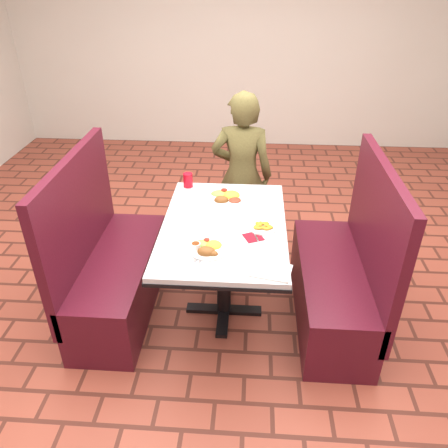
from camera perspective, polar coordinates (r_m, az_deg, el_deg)
The scene contains 15 objects.
room at distance 2.45m, azimuth 0.00°, elevation 24.00°, with size 7.00×7.04×2.82m.
dining_table at distance 2.89m, azimuth 0.00°, elevation -1.63°, with size 0.81×1.21×0.75m.
booth_bench_left at distance 3.22m, azimuth -14.41°, elevation -5.93°, with size 0.47×1.20×1.17m.
booth_bench_right at distance 3.13m, azimuth 14.84°, elevation -7.12°, with size 0.47×1.20×1.17m.
diner_person at distance 3.63m, azimuth 2.33°, elevation 6.35°, with size 0.51×0.33×1.39m, color brown.
near_dinner_plate at distance 2.57m, azimuth -2.13°, elevation -2.97°, with size 0.24×0.24×0.07m.
far_dinner_plate at distance 3.12m, azimuth 0.34°, elevation 3.68°, with size 0.30×0.30×0.08m.
plantain_plate at distance 2.79m, azimuth 5.07°, elevation -0.38°, with size 0.18×0.18×0.03m.
maroon_napkin at distance 2.70m, azimuth 3.85°, elevation -1.72°, with size 0.11×0.11×0.00m, color maroon.
spoon_utensil at distance 2.71m, azimuth 4.13°, elevation -1.54°, with size 0.01×0.12×0.00m, color silver.
red_tumbler at distance 3.31m, azimuth -4.72°, elevation 5.73°, with size 0.07×0.07×0.11m, color red.
paper_napkin at distance 2.42m, azimuth 6.19°, elevation -6.11°, with size 0.21×0.16×0.01m, color white.
knife_utensil at distance 2.54m, azimuth -3.22°, elevation -3.84°, with size 0.01×0.18×0.00m, color silver.
fork_utensil at distance 2.49m, azimuth -3.20°, elevation -4.64°, with size 0.01×0.16×0.00m, color silver.
lettuce_shreds at distance 2.88m, azimuth 0.87°, elevation 0.60°, with size 0.28×0.32×0.00m, color #89B94A, non-canonical shape.
Camera 1 is at (0.17, -2.42, 2.21)m, focal length 35.00 mm.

